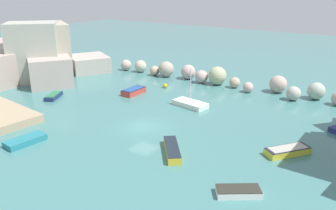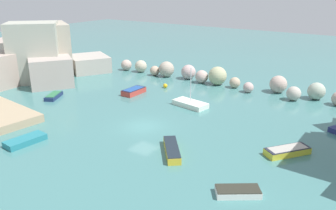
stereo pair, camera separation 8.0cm
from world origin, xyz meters
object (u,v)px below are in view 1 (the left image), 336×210
object	(u,v)px
moored_boat_1	(238,192)
moored_boat_2	(190,104)
moored_boat_7	(54,96)
moored_boat_5	(25,141)
moored_boat_0	(172,150)
channel_buoy	(165,86)
moored_boat_4	(288,151)
moored_boat_3	(134,91)

from	to	relation	value
moored_boat_1	moored_boat_2	bearing A→B (deg)	-84.48
moored_boat_7	moored_boat_5	bearing A→B (deg)	-167.49
moored_boat_2	moored_boat_5	size ratio (longest dim) A/B	1.25
moored_boat_0	moored_boat_7	bearing A→B (deg)	38.78
channel_buoy	moored_boat_2	bearing A→B (deg)	-34.74
moored_boat_1	moored_boat_2	xyz separation A→B (m)	(-12.11, 14.09, 0.06)
moored_boat_4	moored_boat_2	bearing A→B (deg)	-77.90
moored_boat_7	moored_boat_3	bearing A→B (deg)	-74.02
moored_boat_2	moored_boat_4	bearing A→B (deg)	164.99
moored_boat_2	moored_boat_7	size ratio (longest dim) A/B	1.39
moored_boat_1	moored_boat_4	world-z (taller)	moored_boat_4
moored_boat_1	moored_boat_5	size ratio (longest dim) A/B	0.87
moored_boat_3	moored_boat_7	size ratio (longest dim) A/B	1.01
moored_boat_4	moored_boat_5	bearing A→B (deg)	-24.66
moored_boat_1	moored_boat_2	size ratio (longest dim) A/B	0.70
moored_boat_5	moored_boat_7	bearing A→B (deg)	45.79
moored_boat_2	moored_boat_3	size ratio (longest dim) A/B	1.38
channel_buoy	moored_boat_7	xyz separation A→B (m)	(-9.21, -11.66, -0.04)
moored_boat_1	moored_boat_3	size ratio (longest dim) A/B	0.96
moored_boat_7	channel_buoy	bearing A→B (deg)	-66.18
moored_boat_0	moored_boat_4	bearing A→B (deg)	-96.55
channel_buoy	moored_boat_2	size ratio (longest dim) A/B	0.13
moored_boat_3	moored_boat_4	xyz separation A→B (m)	(21.85, -6.16, -0.05)
moored_boat_4	moored_boat_1	bearing A→B (deg)	29.39
moored_boat_3	moored_boat_4	distance (m)	22.70
channel_buoy	moored_boat_1	distance (m)	26.69
moored_boat_4	moored_boat_0	bearing A→B (deg)	-20.55
channel_buoy	moored_boat_2	world-z (taller)	moored_boat_2
channel_buoy	moored_boat_0	world-z (taller)	moored_boat_0
moored_boat_2	moored_boat_1	bearing A→B (deg)	140.35
moored_boat_1	moored_boat_0	bearing A→B (deg)	-55.77
moored_boat_3	moored_boat_2	bearing A→B (deg)	-90.53
moored_boat_0	moored_boat_3	bearing A→B (deg)	10.52
channel_buoy	moored_boat_0	size ratio (longest dim) A/B	0.15
channel_buoy	moored_boat_2	xyz separation A→B (m)	(6.82, -4.73, 0.01)
moored_boat_1	moored_boat_3	bearing A→B (deg)	-69.48
moored_boat_1	moored_boat_5	xyz separation A→B (m)	(-19.42, -3.09, 0.02)
moored_boat_3	moored_boat_1	bearing A→B (deg)	-124.10
moored_boat_3	moored_boat_5	distance (m)	17.36
moored_boat_2	moored_boat_5	xyz separation A→B (m)	(-7.31, -17.19, -0.04)
moored_boat_7	moored_boat_0	bearing A→B (deg)	-129.85
moored_boat_5	moored_boat_4	bearing A→B (deg)	-56.01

